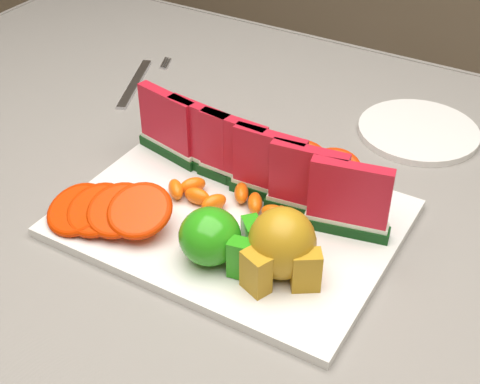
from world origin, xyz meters
TOP-DOWN VIEW (x-y plane):
  - table at (0.00, 0.00)m, footprint 1.40×0.90m
  - tablecloth at (0.00, 0.00)m, footprint 1.53×1.03m
  - platter at (-0.00, -0.05)m, footprint 0.40×0.30m
  - apple_cluster at (0.03, -0.13)m, footprint 0.11×0.09m
  - pear_cluster at (0.10, -0.11)m, footprint 0.09×0.09m
  - side_plate at (0.13, 0.27)m, footprint 0.24×0.24m
  - fork at (-0.33, 0.19)m, footprint 0.08×0.19m
  - watermelon_row at (-0.01, 0.01)m, footprint 0.39×0.07m
  - orange_fan_front at (-0.12, -0.14)m, footprint 0.17×0.12m
  - orange_fan_back at (-0.01, 0.07)m, footprint 0.28×0.09m
  - tangerine_segments at (-0.00, -0.04)m, footprint 0.22×0.07m

SIDE VIEW (x-z plane):
  - table at x=0.00m, z-range 0.28..1.03m
  - tablecloth at x=0.00m, z-range 0.62..0.82m
  - fork at x=-0.33m, z-range 0.76..0.76m
  - side_plate at x=0.13m, z-range 0.76..0.77m
  - platter at x=0.00m, z-range 0.76..0.77m
  - tangerine_segments at x=0.00m, z-range 0.77..0.79m
  - orange_fan_back at x=-0.01m, z-range 0.77..0.81m
  - orange_fan_front at x=-0.12m, z-range 0.77..0.82m
  - apple_cluster at x=0.03m, z-range 0.77..0.84m
  - pear_cluster at x=0.10m, z-range 0.77..0.85m
  - watermelon_row at x=-0.01m, z-range 0.77..0.87m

